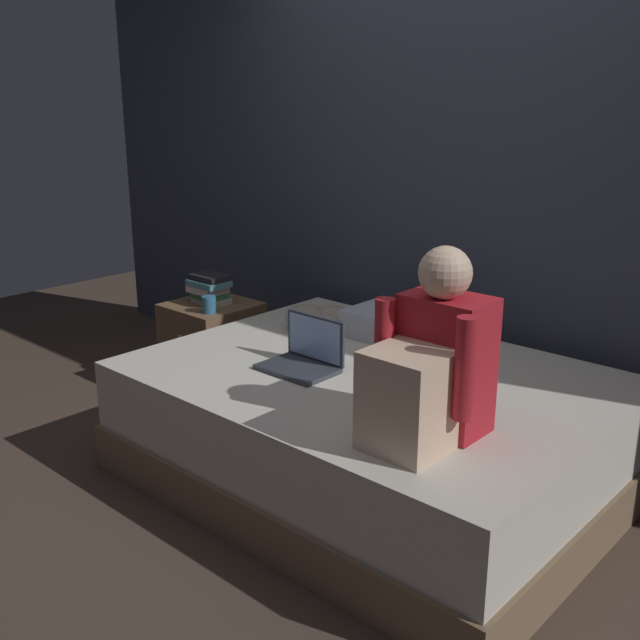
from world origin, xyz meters
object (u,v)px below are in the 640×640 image
bed (372,427)px  pillow (407,326)px  nightstand (213,348)px  book_stack (209,288)px  laptop (305,356)px  clothes_pile (319,319)px  mug (209,304)px  person_sitting (431,367)px

bed → pillow: 0.57m
nightstand → book_stack: (-0.01, -0.00, 0.35)m
nightstand → laptop: laptop is taller
bed → nightstand: size_ratio=3.83×
laptop → pillow: bearing=81.3°
laptop → pillow: size_ratio=0.57×
laptop → clothes_pile: bearing=125.6°
pillow → mug: pillow is taller
book_stack → laptop: bearing=-18.7°
pillow → person_sitting: bearing=-50.2°
mug → clothes_pile: bearing=17.7°
nightstand → mug: (0.13, -0.12, 0.31)m
person_sitting → clothes_pile: size_ratio=2.08×
book_stack → person_sitting: bearing=-16.8°
book_stack → clothes_pile: bearing=6.0°
nightstand → laptop: 1.16m
nightstand → person_sitting: bearing=-16.9°
book_stack → clothes_pile: size_ratio=0.68×
book_stack → mug: (0.14, -0.12, -0.04)m
laptop → clothes_pile: (-0.31, 0.44, 0.00)m
bed → book_stack: size_ratio=9.30×
bed → clothes_pile: (-0.56, 0.28, 0.32)m
book_stack → bed: bearing=-8.6°
book_stack → clothes_pile: 0.75m
nightstand → clothes_pile: (0.74, 0.08, 0.31)m
clothes_pile → person_sitting: bearing=-30.3°
laptop → pillow: (0.09, 0.61, 0.01)m
bed → nightstand: 1.32m
person_sitting → clothes_pile: person_sitting is taller
mug → clothes_pile: (0.61, 0.20, 0.00)m
person_sitting → bed: bearing=145.8°
nightstand → clothes_pile: clothes_pile is taller
clothes_pile → mug: bearing=-162.3°
person_sitting → laptop: 0.81m
pillow → mug: 1.09m
bed → mug: (-1.17, 0.08, 0.32)m
mug → pillow: bearing=20.0°
nightstand → clothes_pile: bearing=5.8°
pillow → clothes_pile: pillow is taller
nightstand → mug: bearing=-42.7°
person_sitting → book_stack: person_sitting is taller
bed → book_stack: 1.37m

